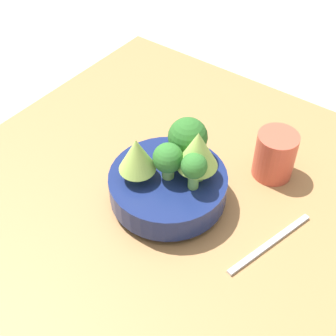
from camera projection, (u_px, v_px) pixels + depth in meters
The scene contains 10 objects.
ground_plane at pixel (149, 214), 0.89m from camera, with size 6.00×6.00×0.00m, color #ADA89E.
table at pixel (148, 206), 0.87m from camera, with size 0.90×0.78×0.04m.
bowl at pixel (168, 186), 0.83m from camera, with size 0.21×0.21×0.06m.
broccoli_floret_center at pixel (168, 159), 0.78m from camera, with size 0.05×0.05×0.07m.
romanesco_piece_near at pixel (198, 151), 0.77m from camera, with size 0.07×0.07×0.10m.
broccoli_floret_front at pixel (194, 167), 0.76m from camera, with size 0.04×0.04×0.07m.
broccoli_floret_right at pixel (188, 138), 0.81m from camera, with size 0.07×0.07×0.08m.
romanesco_piece_far at pixel (137, 155), 0.77m from camera, with size 0.06×0.06×0.09m.
cup at pixel (275, 155), 0.87m from camera, with size 0.08×0.08×0.09m.
fork at pixel (270, 243), 0.78m from camera, with size 0.18×0.06×0.01m.
Camera 1 is at (-0.44, -0.37, 0.69)m, focal length 50.00 mm.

